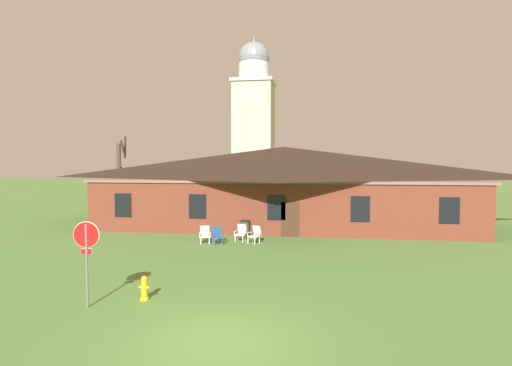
{
  "coord_description": "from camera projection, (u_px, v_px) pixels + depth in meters",
  "views": [
    {
      "loc": [
        2.38,
        -9.51,
        4.42
      ],
      "look_at": [
        -0.38,
        8.87,
        3.52
      ],
      "focal_mm": 28.36,
      "sensor_mm": 36.0,
      "label": 1
    }
  ],
  "objects": [
    {
      "name": "ground_plane",
      "position": [
        218.0,
        343.0,
        9.96
      ],
      "size": [
        200.0,
        200.0,
        0.0
      ],
      "primitive_type": "plane",
      "color": "#517A38"
    },
    {
      "name": "brick_building",
      "position": [
        283.0,
        185.0,
        29.29
      ],
      "size": [
        25.64,
        10.4,
        5.63
      ],
      "color": "brown",
      "rests_on": "ground"
    },
    {
      "name": "dome_tower",
      "position": [
        254.0,
        124.0,
        50.83
      ],
      "size": [
        5.18,
        5.18,
        20.44
      ],
      "color": "#BCB29E",
      "rests_on": "ground"
    },
    {
      "name": "stop_sign",
      "position": [
        86.0,
        247.0,
        12.33
      ],
      "size": [
        0.8,
        0.16,
        2.66
      ],
      "color": "slate",
      "rests_on": "ground"
    },
    {
      "name": "lawn_chair_by_porch",
      "position": [
        205.0,
        234.0,
        22.4
      ],
      "size": [
        0.75,
        0.8,
        0.96
      ],
      "color": "white",
      "rests_on": "ground"
    },
    {
      "name": "lawn_chair_near_door",
      "position": [
        217.0,
        235.0,
        22.19
      ],
      "size": [
        0.8,
        0.84,
        0.96
      ],
      "color": "#2D5693",
      "rests_on": "ground"
    },
    {
      "name": "lawn_chair_left_end",
      "position": [
        241.0,
        232.0,
        22.98
      ],
      "size": [
        0.7,
        0.74,
        0.96
      ],
      "color": "silver",
      "rests_on": "ground"
    },
    {
      "name": "lawn_chair_middle",
      "position": [
        255.0,
        234.0,
        22.42
      ],
      "size": [
        0.81,
        0.85,
        0.96
      ],
      "color": "silver",
      "rests_on": "ground"
    },
    {
      "name": "bare_tree_beside_building",
      "position": [
        120.0,
        176.0,
        33.92
      ],
      "size": [
        0.99,
        1.59,
        6.74
      ],
      "color": "brown",
      "rests_on": "ground"
    },
    {
      "name": "fire_hydrant",
      "position": [
        144.0,
        288.0,
        13.07
      ],
      "size": [
        0.36,
        0.28,
        0.79
      ],
      "color": "gold",
      "rests_on": "ground"
    },
    {
      "name": "trash_bin",
      "position": [
        245.0,
        228.0,
        24.45
      ],
      "size": [
        0.56,
        0.56,
        0.98
      ],
      "color": "#335638",
      "rests_on": "ground"
    }
  ]
}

